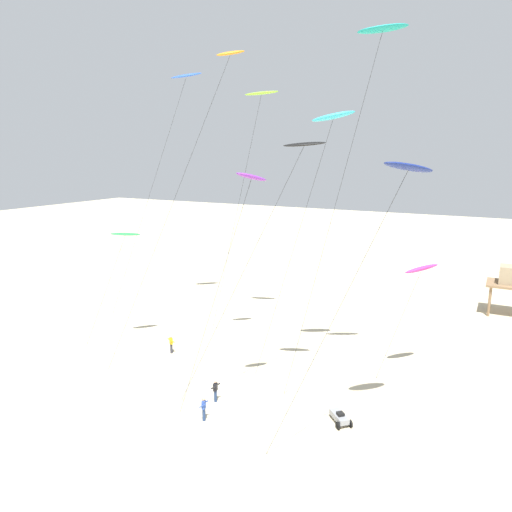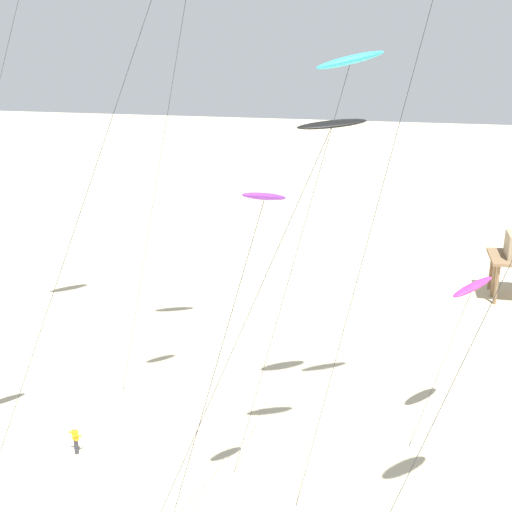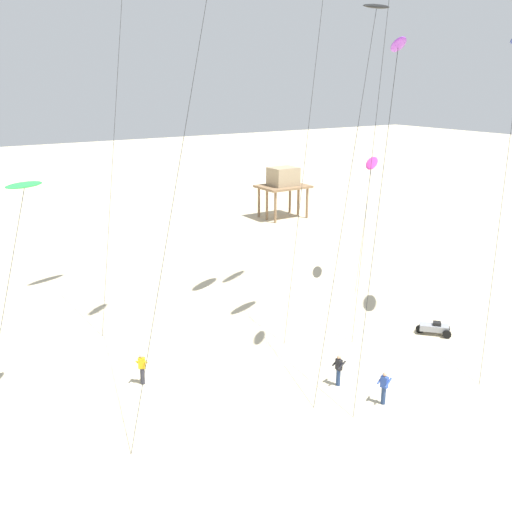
# 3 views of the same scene
# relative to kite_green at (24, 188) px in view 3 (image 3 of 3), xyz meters

# --- Properties ---
(ground_plane) EXTENTS (260.00, 260.00, 0.00)m
(ground_plane) POSITION_rel_kite_green_xyz_m (14.70, -10.82, -10.56)
(ground_plane) COLOR beige
(kite_green) EXTENTS (4.61, 3.59, 10.92)m
(kite_green) POSITION_rel_kite_green_xyz_m (0.00, 0.00, 0.00)
(kite_green) COLOR green
(kite_green) RESTS_ON ground
(kite_purple) EXTENTS (5.12, 3.92, 16.76)m
(kite_purple) POSITION_rel_kite_green_xyz_m (15.74, -5.07, 5.57)
(kite_purple) COLOR purple
(kite_purple) RESTS_ON ground
(kite_magenta) EXTENTS (4.01, 3.18, 9.60)m
(kite_magenta) POSITION_rel_kite_green_xyz_m (25.01, 5.76, -1.55)
(kite_magenta) COLOR #D8339E
(kite_magenta) RESTS_ON ground
(kite_black) EXTENTS (8.79, 5.82, 18.70)m
(kite_black) POSITION_rel_kite_green_xyz_m (17.76, -1.39, 7.59)
(kite_black) COLOR black
(kite_black) RESTS_ON ground
(kite_flyer_nearest) EXTENTS (0.51, 0.54, 1.67)m
(kite_flyer_nearest) POSITION_rel_kite_green_xyz_m (12.90, -5.29, -9.66)
(kite_flyer_nearest) COLOR navy
(kite_flyer_nearest) RESTS_ON ground
(kite_flyer_middle) EXTENTS (0.71, 0.70, 1.67)m
(kite_flyer_middle) POSITION_rel_kite_green_xyz_m (4.63, 0.19, -9.66)
(kite_flyer_middle) COLOR #33333D
(kite_flyer_middle) RESTS_ON ground
(kite_flyer_furthest) EXTENTS (0.61, 0.63, 1.67)m
(kite_flyer_furthest) POSITION_rel_kite_green_xyz_m (13.56, -7.78, -9.66)
(kite_flyer_furthest) COLOR navy
(kite_flyer_furthest) RESTS_ON ground
(stilt_house) EXTENTS (5.34, 4.05, 5.62)m
(stilt_house) POSITION_rel_kite_green_xyz_m (31.92, 26.53, -6.43)
(stilt_house) COLOR #846647
(stilt_house) RESTS_ON ground
(beach_buggy) EXTENTS (1.90, 1.92, 0.82)m
(beach_buggy) POSITION_rel_kite_green_xyz_m (21.82, -3.77, -10.13)
(beach_buggy) COLOR gray
(beach_buggy) RESTS_ON ground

